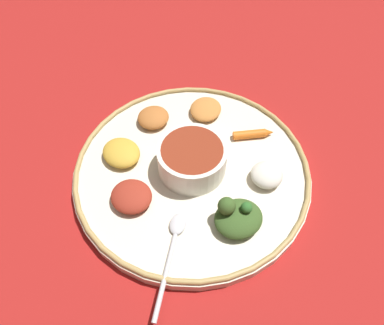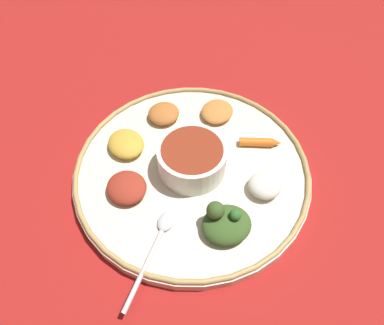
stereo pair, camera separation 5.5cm
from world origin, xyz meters
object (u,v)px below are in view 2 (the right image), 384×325
Objects in this scene: center_bowl at (192,158)px; greens_pile at (226,223)px; carrot_near_spoon at (260,142)px; spoon at (157,241)px.

greens_pile is (-0.11, -0.04, -0.01)m from center_bowl.
carrot_near_spoon is at bearing -28.35° from greens_pile.
greens_pile reaches higher than spoon.
spoon is (-0.12, 0.06, -0.02)m from center_bowl.
spoon is at bearing 98.04° from greens_pile.
center_bowl is at bearing -25.66° from spoon.
center_bowl reaches higher than spoon.
center_bowl and greens_pile have the same top height.
center_bowl is 0.76× the size of spoon.
greens_pile is 1.11× the size of carrot_near_spoon.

